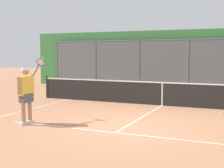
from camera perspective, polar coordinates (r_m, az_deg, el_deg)
The scene contains 6 objects.
ground_plane at distance 9.11m, azimuth 2.27°, elevation -7.82°, with size 60.00×60.00×0.00m, color #B27551.
court_line_markings at distance 8.15m, azimuth -0.48°, elevation -9.38°, with size 8.78×8.84×0.01m.
fence_backdrop at distance 18.99m, azimuth 13.89°, elevation 4.18°, with size 20.46×1.37×3.47m.
tennis_net at distance 12.95m, azimuth 9.04°, elevation -1.69°, with size 11.28×0.09×1.07m.
tennis_player at distance 9.75m, azimuth -15.17°, elevation -1.22°, with size 0.40×1.42×1.98m.
tennis_ball_near_baseline at distance 11.58m, azimuth 19.12°, elevation -5.08°, with size 0.07×0.07×0.07m, color #C1D138.
Camera 1 is at (-3.22, 8.26, 2.09)m, focal length 50.75 mm.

